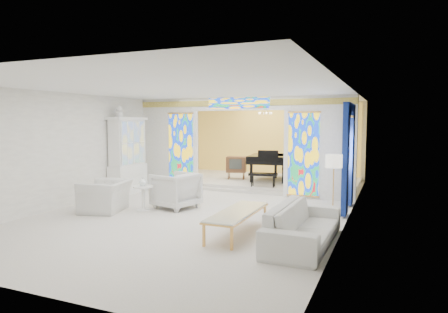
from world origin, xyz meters
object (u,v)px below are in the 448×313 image
at_px(armchair_left, 106,196).
at_px(grand_piano, 275,159).
at_px(china_cabinet, 128,156).
at_px(sofa, 304,225).
at_px(tv_console, 236,164).
at_px(armchair_right, 176,190).
at_px(coffee_table, 238,213).

xyz_separation_m(armchair_left, grand_piano, (2.77, 5.70, 0.54)).
xyz_separation_m(china_cabinet, sofa, (6.17, -3.10, -0.80)).
relative_size(sofa, tv_console, 3.10).
xyz_separation_m(armchair_left, tv_console, (1.42, 5.42, 0.32)).
distance_m(armchair_right, tv_console, 4.41).
bearing_deg(grand_piano, coffee_table, -88.16).
relative_size(armchair_left, coffee_table, 0.56).
xyz_separation_m(armchair_right, coffee_table, (2.35, -1.64, -0.03)).
relative_size(armchair_left, tv_console, 1.46).
height_order(armchair_right, tv_console, tv_console).
bearing_deg(armchair_left, grand_piano, 139.68).
distance_m(armchair_left, armchair_right, 1.76).
bearing_deg(china_cabinet, sofa, -26.71).
bearing_deg(armchair_right, armchair_left, -39.83).
height_order(coffee_table, grand_piano, grand_piano).
distance_m(china_cabinet, grand_piano, 5.09).
height_order(armchair_left, armchair_right, armchair_right).
distance_m(armchair_right, coffee_table, 2.87).
bearing_deg(grand_piano, tv_console, -175.47).
xyz_separation_m(armchair_left, coffee_table, (3.78, -0.63, 0.05)).
bearing_deg(sofa, armchair_right, 65.23).
distance_m(armchair_left, grand_piano, 6.36).
bearing_deg(coffee_table, china_cabinet, 148.53).
relative_size(china_cabinet, coffee_table, 1.29).
height_order(sofa, grand_piano, grand_piano).
height_order(coffee_table, tv_console, tv_console).
height_order(sofa, tv_console, tv_console).
bearing_deg(coffee_table, sofa, -6.72).
bearing_deg(armchair_left, armchair_right, 110.98).
relative_size(armchair_right, sofa, 0.41).
xyz_separation_m(china_cabinet, armchair_left, (1.03, -2.32, -0.78)).
height_order(armchair_left, sofa, armchair_left).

